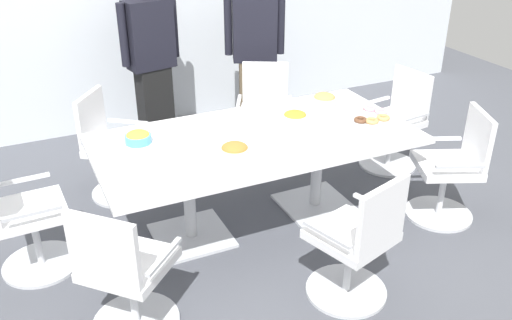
% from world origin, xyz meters
% --- Properties ---
extents(ground_plane, '(10.00, 10.00, 0.01)m').
position_xyz_m(ground_plane, '(0.00, 0.00, -0.01)').
color(ground_plane, '#4C4F56').
extents(conference_table, '(2.40, 1.20, 0.75)m').
position_xyz_m(conference_table, '(0.00, 0.00, 0.63)').
color(conference_table, white).
rests_on(conference_table, ground).
extents(office_chair_0, '(0.76, 0.76, 0.91)m').
position_xyz_m(office_chair_0, '(-1.21, -0.78, 0.41)').
color(office_chair_0, silver).
rests_on(office_chair_0, ground).
extents(office_chair_1, '(0.68, 0.68, 0.91)m').
position_xyz_m(office_chair_1, '(0.20, -1.10, 0.41)').
color(office_chair_1, silver).
rests_on(office_chair_1, ground).
extents(office_chair_2, '(0.71, 0.71, 0.91)m').
position_xyz_m(office_chair_2, '(1.45, -0.58, 0.41)').
color(office_chair_2, silver).
rests_on(office_chair_2, ground).
extents(office_chair_3, '(0.61, 0.61, 0.91)m').
position_xyz_m(office_chair_3, '(1.61, 0.35, 0.41)').
color(office_chair_3, silver).
rests_on(office_chair_3, ground).
extents(office_chair_4, '(0.73, 0.73, 0.91)m').
position_xyz_m(office_chair_4, '(0.57, 1.04, 0.41)').
color(office_chair_4, silver).
rests_on(office_chair_4, ground).
extents(office_chair_5, '(0.76, 0.76, 0.91)m').
position_xyz_m(office_chair_5, '(-0.92, 0.92, 0.41)').
color(office_chair_5, silver).
rests_on(office_chair_5, ground).
extents(office_chair_6, '(0.56, 0.56, 0.91)m').
position_xyz_m(office_chair_6, '(-1.69, 0.12, 0.41)').
color(office_chair_6, silver).
rests_on(office_chair_6, ground).
extents(person_standing_0, '(0.61, 0.31, 1.73)m').
position_xyz_m(person_standing_0, '(-0.31, 1.74, 0.90)').
color(person_standing_0, black).
rests_on(person_standing_0, ground).
extents(person_standing_1, '(0.60, 0.36, 1.68)m').
position_xyz_m(person_standing_1, '(0.73, 1.61, 0.87)').
color(person_standing_1, brown).
rests_on(person_standing_1, ground).
extents(snack_bowl_chips_yellow, '(0.19, 0.19, 0.09)m').
position_xyz_m(snack_bowl_chips_yellow, '(-0.83, 0.26, 0.79)').
color(snack_bowl_chips_yellow, '#4C9EC6').
rests_on(snack_bowl_chips_yellow, conference_table).
extents(snack_bowl_pretzels, '(0.21, 0.21, 0.11)m').
position_xyz_m(snack_bowl_pretzels, '(-0.28, -0.26, 0.80)').
color(snack_bowl_pretzels, beige).
rests_on(snack_bowl_pretzels, conference_table).
extents(snack_bowl_chips_orange, '(0.20, 0.20, 0.10)m').
position_xyz_m(snack_bowl_chips_orange, '(0.39, 0.11, 0.80)').
color(snack_bowl_chips_orange, white).
rests_on(snack_bowl_chips_orange, conference_table).
extents(snack_bowl_cookies, '(0.20, 0.20, 0.12)m').
position_xyz_m(snack_bowl_cookies, '(0.78, 0.31, 0.81)').
color(snack_bowl_cookies, beige).
rests_on(snack_bowl_cookies, conference_table).
extents(donut_platter, '(0.38, 0.38, 0.04)m').
position_xyz_m(donut_platter, '(0.97, -0.04, 0.77)').
color(donut_platter, white).
rests_on(donut_platter, conference_table).
extents(plate_stack, '(0.24, 0.24, 0.04)m').
position_xyz_m(plate_stack, '(0.33, -0.24, 0.77)').
color(plate_stack, white).
rests_on(plate_stack, conference_table).
extents(napkin_pile, '(0.17, 0.17, 0.05)m').
position_xyz_m(napkin_pile, '(-0.93, -0.26, 0.78)').
color(napkin_pile, white).
rests_on(napkin_pile, conference_table).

